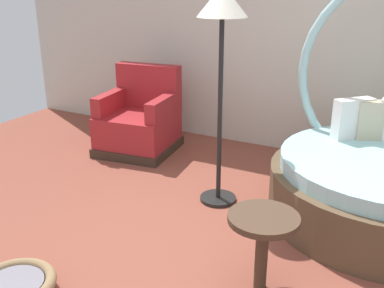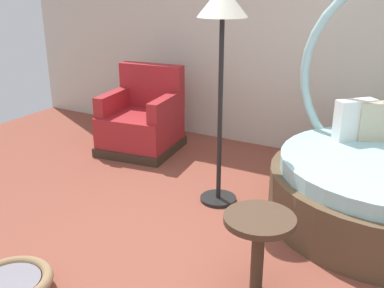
{
  "view_description": "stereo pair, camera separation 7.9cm",
  "coord_description": "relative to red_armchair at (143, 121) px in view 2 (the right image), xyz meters",
  "views": [
    {
      "loc": [
        1.05,
        -2.27,
        1.87
      ],
      "look_at": [
        -0.62,
        0.87,
        0.55
      ],
      "focal_mm": 42.27,
      "sensor_mm": 36.0,
      "label": 1
    },
    {
      "loc": [
        1.12,
        -2.24,
        1.87
      ],
      "look_at": [
        -0.62,
        0.87,
        0.55
      ],
      "focal_mm": 42.27,
      "sensor_mm": 36.0,
      "label": 2
    }
  ],
  "objects": [
    {
      "name": "ground_plane",
      "position": [
        1.76,
        -1.76,
        -0.34
      ],
      "size": [
        8.0,
        8.0,
        0.02
      ],
      "primitive_type": "cube",
      "color": "brown"
    },
    {
      "name": "back_wall",
      "position": [
        1.76,
        0.84,
        1.25
      ],
      "size": [
        8.0,
        0.12,
        3.15
      ],
      "primitive_type": "cube",
      "color": "beige",
      "rests_on": "ground_plane"
    },
    {
      "name": "red_armchair",
      "position": [
        0.0,
        0.0,
        0.0
      ],
      "size": [
        0.89,
        0.89,
        0.94
      ],
      "color": "#38281E",
      "rests_on": "ground_plane"
    },
    {
      "name": "pet_basket",
      "position": [
        0.76,
        -2.51,
        -0.26
      ],
      "size": [
        0.51,
        0.51,
        0.13
      ],
      "color": "#8E704C",
      "rests_on": "ground_plane"
    },
    {
      "name": "side_table",
      "position": [
        2.07,
        -1.71,
        0.1
      ],
      "size": [
        0.44,
        0.44,
        0.52
      ],
      "color": "#473323",
      "rests_on": "ground_plane"
    },
    {
      "name": "floor_lamp",
      "position": [
        1.32,
        -0.73,
        1.2
      ],
      "size": [
        0.4,
        0.4,
        1.82
      ],
      "color": "black",
      "rests_on": "ground_plane"
    }
  ]
}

